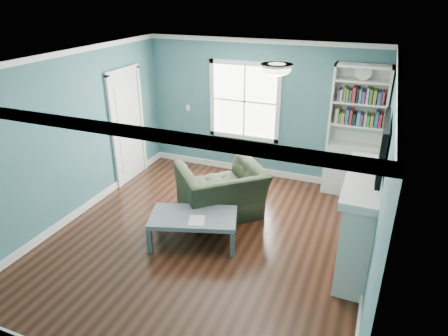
% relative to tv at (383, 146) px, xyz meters
% --- Properties ---
extents(floor, '(5.00, 5.00, 0.00)m').
position_rel_tv_xyz_m(floor, '(-2.20, -0.20, -1.72)').
color(floor, black).
rests_on(floor, ground).
extents(room_walls, '(5.00, 5.00, 5.00)m').
position_rel_tv_xyz_m(room_walls, '(-2.20, -0.20, -0.14)').
color(room_walls, '#326368').
rests_on(room_walls, ground).
extents(trim, '(4.50, 5.00, 2.60)m').
position_rel_tv_xyz_m(trim, '(-2.20, -0.20, -0.49)').
color(trim, white).
rests_on(trim, ground).
extents(window, '(1.40, 0.06, 1.50)m').
position_rel_tv_xyz_m(window, '(-2.50, 2.29, -0.27)').
color(window, white).
rests_on(window, room_walls).
extents(bookshelf, '(0.90, 0.35, 2.31)m').
position_rel_tv_xyz_m(bookshelf, '(-0.43, 2.10, -0.80)').
color(bookshelf, silver).
rests_on(bookshelf, ground).
extents(fireplace, '(0.44, 1.58, 1.30)m').
position_rel_tv_xyz_m(fireplace, '(-0.12, 0.00, -1.09)').
color(fireplace, black).
rests_on(fireplace, ground).
extents(tv, '(0.06, 1.10, 0.65)m').
position_rel_tv_xyz_m(tv, '(0.00, 0.00, 0.00)').
color(tv, black).
rests_on(tv, fireplace).
extents(door, '(0.12, 0.98, 2.17)m').
position_rel_tv_xyz_m(door, '(-4.42, 1.20, -0.65)').
color(door, silver).
rests_on(door, ground).
extents(ceiling_fixture, '(0.38, 0.38, 0.15)m').
position_rel_tv_xyz_m(ceiling_fixture, '(-1.30, -0.10, 0.82)').
color(ceiling_fixture, white).
rests_on(ceiling_fixture, room_walls).
extents(light_switch, '(0.08, 0.01, 0.12)m').
position_rel_tv_xyz_m(light_switch, '(-3.70, 2.28, -0.52)').
color(light_switch, white).
rests_on(light_switch, room_walls).
extents(recliner, '(1.51, 1.48, 1.12)m').
position_rel_tv_xyz_m(recliner, '(-2.28, 0.55, -1.17)').
color(recliner, black).
rests_on(recliner, ground).
extents(coffee_table, '(1.37, 1.01, 0.45)m').
position_rel_tv_xyz_m(coffee_table, '(-2.34, -0.34, -1.34)').
color(coffee_table, '#495258').
rests_on(coffee_table, ground).
extents(paper_sheet, '(0.29, 0.33, 0.00)m').
position_rel_tv_xyz_m(paper_sheet, '(-2.24, -0.44, -1.28)').
color(paper_sheet, white).
rests_on(paper_sheet, coffee_table).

